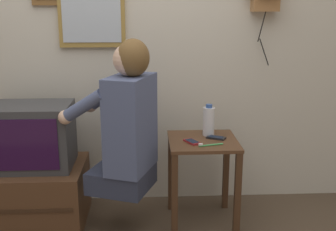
{
  "coord_description": "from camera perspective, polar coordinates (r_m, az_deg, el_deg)",
  "views": [
    {
      "loc": [
        0.13,
        -1.94,
        1.45
      ],
      "look_at": [
        0.26,
        0.64,
        0.78
      ],
      "focal_mm": 45.0,
      "sensor_mm": 36.0,
      "label": 1
    }
  ],
  "objects": [
    {
      "name": "wall_back",
      "position": [
        3.07,
        -5.43,
        11.24
      ],
      "size": [
        6.8,
        0.05,
        2.55
      ],
      "color": "beige",
      "rests_on": "ground_plane"
    },
    {
      "name": "side_table",
      "position": [
        2.84,
        4.7,
        -6.07
      ],
      "size": [
        0.45,
        0.45,
        0.6
      ],
      "color": "#51331E",
      "rests_on": "ground_plane"
    },
    {
      "name": "person",
      "position": [
        2.61,
        -5.61,
        -0.93
      ],
      "size": [
        0.61,
        0.53,
        0.96
      ],
      "rotation": [
        0.0,
        0.0,
        1.21
      ],
      "color": "#2D3347",
      "rests_on": "ground_plane"
    },
    {
      "name": "tv_stand",
      "position": [
        3.06,
        -17.95,
        -10.15
      ],
      "size": [
        0.72,
        0.56,
        0.41
      ],
      "color": "#51331E",
      "rests_on": "ground_plane"
    },
    {
      "name": "television",
      "position": [
        2.92,
        -18.41,
        -2.66
      ],
      "size": [
        0.57,
        0.39,
        0.42
      ],
      "color": "#38383A",
      "rests_on": "tv_stand"
    },
    {
      "name": "cell_phone_held",
      "position": [
        2.73,
        3.27,
        -3.56
      ],
      "size": [
        0.11,
        0.14,
        0.01
      ],
      "rotation": [
        0.0,
        0.0,
        0.47
      ],
      "color": "maroon",
      "rests_on": "side_table"
    },
    {
      "name": "cell_phone_spare",
      "position": [
        2.83,
        6.52,
        -2.99
      ],
      "size": [
        0.14,
        0.11,
        0.01
      ],
      "rotation": [
        0.0,
        0.0,
        1.08
      ],
      "color": "black",
      "rests_on": "side_table"
    },
    {
      "name": "water_bottle",
      "position": [
        2.87,
        5.53,
        -0.73
      ],
      "size": [
        0.08,
        0.08,
        0.22
      ],
      "color": "silver",
      "rests_on": "side_table"
    },
    {
      "name": "toothbrush",
      "position": [
        2.67,
        5.58,
        -3.98
      ],
      "size": [
        0.16,
        0.05,
        0.02
      ],
      "rotation": [
        0.0,
        0.0,
        1.82
      ],
      "color": "#4CBF66",
      "rests_on": "side_table"
    }
  ]
}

